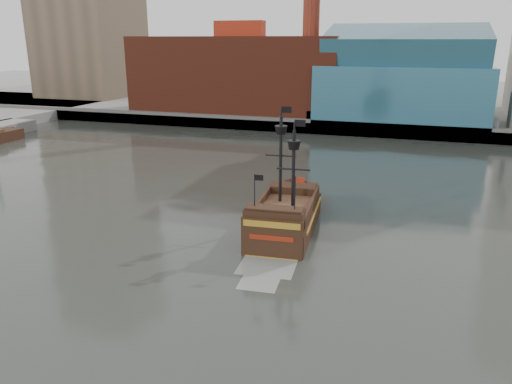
% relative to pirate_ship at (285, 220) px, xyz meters
% --- Properties ---
extents(ground, '(400.00, 400.00, 0.00)m').
position_rel_pirate_ship_xyz_m(ground, '(-2.86, -14.34, -1.06)').
color(ground, '#282B26').
rests_on(ground, ground).
extents(promenade_far, '(220.00, 60.00, 2.00)m').
position_rel_pirate_ship_xyz_m(promenade_far, '(-2.86, 77.66, -0.06)').
color(promenade_far, slate).
rests_on(promenade_far, ground).
extents(seawall, '(220.00, 1.00, 2.60)m').
position_rel_pirate_ship_xyz_m(seawall, '(-2.86, 48.16, 0.24)').
color(seawall, '#4C4C49').
rests_on(seawall, ground).
extents(pirate_ship, '(5.95, 15.93, 11.69)m').
position_rel_pirate_ship_xyz_m(pirate_ship, '(0.00, 0.00, 0.00)').
color(pirate_ship, black).
rests_on(pirate_ship, ground).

